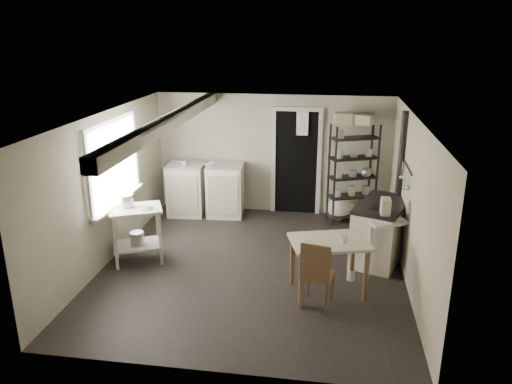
# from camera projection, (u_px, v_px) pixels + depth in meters

# --- Properties ---
(floor) EXTENTS (5.00, 5.00, 0.00)m
(floor) POSITION_uv_depth(u_px,v_px,m) (253.00, 266.00, 7.63)
(floor) COLOR black
(floor) RESTS_ON ground
(ceiling) EXTENTS (5.00, 5.00, 0.00)m
(ceiling) POSITION_uv_depth(u_px,v_px,m) (253.00, 117.00, 6.92)
(ceiling) COLOR beige
(ceiling) RESTS_ON wall_back
(wall_back) EXTENTS (4.50, 0.02, 2.30)m
(wall_back) POSITION_uv_depth(u_px,v_px,m) (273.00, 154.00, 9.62)
(wall_back) COLOR #AEAB95
(wall_back) RESTS_ON ground
(wall_front) EXTENTS (4.50, 0.02, 2.30)m
(wall_front) POSITION_uv_depth(u_px,v_px,m) (213.00, 274.00, 4.93)
(wall_front) COLOR #AEAB95
(wall_front) RESTS_ON ground
(wall_left) EXTENTS (0.02, 5.00, 2.30)m
(wall_left) POSITION_uv_depth(u_px,v_px,m) (107.00, 188.00, 7.60)
(wall_left) COLOR #AEAB95
(wall_left) RESTS_ON ground
(wall_right) EXTENTS (0.02, 5.00, 2.30)m
(wall_right) POSITION_uv_depth(u_px,v_px,m) (412.00, 203.00, 6.95)
(wall_right) COLOR #AEAB95
(wall_right) RESTS_ON ground
(window) EXTENTS (0.12, 1.76, 1.28)m
(window) POSITION_uv_depth(u_px,v_px,m) (113.00, 163.00, 7.67)
(window) COLOR beige
(window) RESTS_ON wall_left
(doorway) EXTENTS (0.96, 0.10, 2.08)m
(doorway) POSITION_uv_depth(u_px,v_px,m) (296.00, 163.00, 9.58)
(doorway) COLOR beige
(doorway) RESTS_ON ground
(ceiling_beam) EXTENTS (0.18, 5.00, 0.18)m
(ceiling_beam) POSITION_uv_depth(u_px,v_px,m) (170.00, 121.00, 7.12)
(ceiling_beam) COLOR beige
(ceiling_beam) RESTS_ON ceiling
(wallpaper_panel) EXTENTS (0.01, 5.00, 2.30)m
(wallpaper_panel) POSITION_uv_depth(u_px,v_px,m) (411.00, 203.00, 6.96)
(wallpaper_panel) COLOR beige
(wallpaper_panel) RESTS_ON wall_right
(utensil_rail) EXTENTS (0.06, 1.20, 0.44)m
(utensil_rail) POSITION_uv_depth(u_px,v_px,m) (405.00, 164.00, 7.40)
(utensil_rail) COLOR #B0B0B2
(utensil_rail) RESTS_ON wall_right
(prep_table) EXTENTS (0.93, 0.82, 0.88)m
(prep_table) POSITION_uv_depth(u_px,v_px,m) (138.00, 237.00, 7.69)
(prep_table) COLOR beige
(prep_table) RESTS_ON ground
(stockpot) EXTENTS (0.31, 0.31, 0.26)m
(stockpot) POSITION_uv_depth(u_px,v_px,m) (126.00, 203.00, 7.59)
(stockpot) COLOR #B0B0B2
(stockpot) RESTS_ON prep_table
(saucepan) EXTENTS (0.21, 0.21, 0.10)m
(saucepan) POSITION_uv_depth(u_px,v_px,m) (147.00, 211.00, 7.50)
(saucepan) COLOR #B0B0B2
(saucepan) RESTS_ON prep_table
(bucket) EXTENTS (0.25, 0.25, 0.23)m
(bucket) POSITION_uv_depth(u_px,v_px,m) (137.00, 239.00, 7.66)
(bucket) COLOR #B0B0B2
(bucket) RESTS_ON prep_table
(base_cabinets) EXTENTS (1.56, 0.77, 1.00)m
(base_cabinets) POSITION_uv_depth(u_px,v_px,m) (206.00, 192.00, 9.64)
(base_cabinets) COLOR silver
(base_cabinets) RESTS_ON ground
(mixing_bowl) EXTENTS (0.34, 0.34, 0.07)m
(mixing_bowl) POSITION_uv_depth(u_px,v_px,m) (210.00, 168.00, 9.42)
(mixing_bowl) COLOR silver
(mixing_bowl) RESTS_ON base_cabinets
(counter_cup) EXTENTS (0.15, 0.15, 0.11)m
(counter_cup) POSITION_uv_depth(u_px,v_px,m) (185.00, 167.00, 9.42)
(counter_cup) COLOR silver
(counter_cup) RESTS_ON base_cabinets
(shelf_rack) EXTENTS (0.93, 0.64, 1.84)m
(shelf_rack) POSITION_uv_depth(u_px,v_px,m) (353.00, 172.00, 9.18)
(shelf_rack) COLOR black
(shelf_rack) RESTS_ON ground
(shelf_jar) EXTENTS (0.09, 0.09, 0.19)m
(shelf_jar) POSITION_uv_depth(u_px,v_px,m) (341.00, 150.00, 9.03)
(shelf_jar) COLOR silver
(shelf_jar) RESTS_ON shelf_rack
(storage_box_a) EXTENTS (0.33, 0.30, 0.20)m
(storage_box_a) POSITION_uv_depth(u_px,v_px,m) (343.00, 114.00, 8.88)
(storage_box_a) COLOR beige
(storage_box_a) RESTS_ON shelf_rack
(storage_box_b) EXTENTS (0.36, 0.35, 0.18)m
(storage_box_b) POSITION_uv_depth(u_px,v_px,m) (365.00, 116.00, 8.82)
(storage_box_b) COLOR beige
(storage_box_b) RESTS_ON shelf_rack
(stove) EXTENTS (1.03, 1.34, 0.93)m
(stove) POSITION_uv_depth(u_px,v_px,m) (380.00, 233.00, 7.74)
(stove) COLOR silver
(stove) RESTS_ON ground
(stovepipe) EXTENTS (0.11, 0.11, 1.40)m
(stovepipe) POSITION_uv_depth(u_px,v_px,m) (402.00, 155.00, 7.77)
(stovepipe) COLOR black
(stovepipe) RESTS_ON stove
(side_ledge) EXTENTS (0.62, 0.49, 0.84)m
(side_ledge) POSITION_uv_depth(u_px,v_px,m) (385.00, 247.00, 7.27)
(side_ledge) COLOR beige
(side_ledge) RESTS_ON ground
(oats_box) EXTENTS (0.13, 0.22, 0.33)m
(oats_box) POSITION_uv_depth(u_px,v_px,m) (385.00, 209.00, 7.12)
(oats_box) COLOR beige
(oats_box) RESTS_ON side_ledge
(work_table) EXTENTS (1.18, 0.97, 0.77)m
(work_table) POSITION_uv_depth(u_px,v_px,m) (328.00, 267.00, 6.77)
(work_table) COLOR beige
(work_table) RESTS_ON ground
(table_cup) EXTENTS (0.12, 0.12, 0.09)m
(table_cup) POSITION_uv_depth(u_px,v_px,m) (344.00, 241.00, 6.56)
(table_cup) COLOR silver
(table_cup) RESTS_ON work_table
(chair) EXTENTS (0.47, 0.48, 0.93)m
(chair) POSITION_uv_depth(u_px,v_px,m) (318.00, 271.00, 6.42)
(chair) COLOR #523723
(chair) RESTS_ON ground
(flour_sack) EXTENTS (0.49, 0.44, 0.49)m
(flour_sack) POSITION_uv_depth(u_px,v_px,m) (339.00, 208.00, 9.41)
(flour_sack) COLOR white
(flour_sack) RESTS_ON ground
(floor_crock) EXTENTS (0.16, 0.16, 0.15)m
(floor_crock) POSITION_uv_depth(u_px,v_px,m) (351.00, 275.00, 7.21)
(floor_crock) COLOR silver
(floor_crock) RESTS_ON ground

